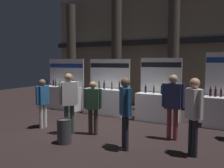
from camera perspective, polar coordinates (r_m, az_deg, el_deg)
ground_plane at (r=7.89m, az=-4.05°, el=-10.50°), size 24.00×24.00×0.00m
hall_colonnade at (r=11.85m, az=8.69°, el=8.07°), size 11.05×1.36×5.55m
exhibitor_booth_0 at (r=11.30m, az=-11.54°, el=-2.68°), size 1.98×0.72×2.26m
exhibitor_booth_1 at (r=9.95m, az=-1.46°, el=-3.62°), size 1.86×0.66×2.25m
exhibitor_booth_2 at (r=8.96m, az=10.56°, el=-4.78°), size 1.55×0.66×2.27m
trash_bin at (r=6.64m, az=-11.09°, el=-10.77°), size 0.38×0.38×0.65m
visitor_0 at (r=6.84m, az=14.03°, el=-3.79°), size 0.61×0.26×1.80m
visitor_2 at (r=7.15m, az=-4.47°, el=-4.56°), size 0.53×0.32×1.57m
visitor_3 at (r=5.92m, az=3.13°, el=-5.38°), size 0.42×0.44×1.77m
visitor_5 at (r=8.19m, az=-15.91°, el=-3.45°), size 0.23×0.57×1.58m
visitor_6 at (r=5.81m, az=18.59°, el=-5.71°), size 0.42×0.41×1.78m
visitor_7 at (r=7.27m, az=-10.03°, el=-3.18°), size 0.45×0.45×1.80m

